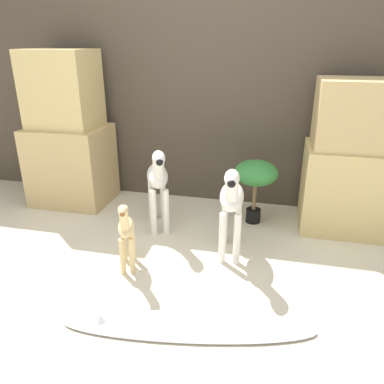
# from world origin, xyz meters

# --- Properties ---
(ground_plane) EXTENTS (14.00, 14.00, 0.00)m
(ground_plane) POSITION_xyz_m (0.00, 0.00, 0.00)
(ground_plane) COLOR beige
(wall_back) EXTENTS (6.40, 0.08, 2.20)m
(wall_back) POSITION_xyz_m (0.00, 1.66, 1.10)
(wall_back) COLOR #473D33
(wall_back) RESTS_ON ground_plane
(rock_pillar_left) EXTENTS (0.70, 0.56, 1.40)m
(rock_pillar_left) POSITION_xyz_m (-1.24, 1.28, 0.64)
(rock_pillar_left) COLOR tan
(rock_pillar_left) RESTS_ON ground_plane
(rock_pillar_right) EXTENTS (0.70, 0.56, 1.21)m
(rock_pillar_right) POSITION_xyz_m (1.24, 1.28, 0.58)
(rock_pillar_right) COLOR #D1B775
(rock_pillar_right) RESTS_ON ground_plane
(zebra_right) EXTENTS (0.20, 0.53, 0.72)m
(zebra_right) POSITION_xyz_m (0.38, 0.61, 0.43)
(zebra_right) COLOR white
(zebra_right) RESTS_ON ground_plane
(zebra_left) EXTENTS (0.32, 0.53, 0.72)m
(zebra_left) POSITION_xyz_m (-0.26, 0.90, 0.43)
(zebra_left) COLOR white
(zebra_left) RESTS_ON ground_plane
(giraffe_figurine) EXTENTS (0.19, 0.35, 0.54)m
(giraffe_figurine) POSITION_xyz_m (-0.28, 0.28, 0.29)
(giraffe_figurine) COLOR #E0C184
(giraffe_figurine) RESTS_ON ground_plane
(potted_palm_front) EXTENTS (0.37, 0.37, 0.55)m
(potted_palm_front) POSITION_xyz_m (0.50, 1.20, 0.42)
(potted_palm_front) COLOR black
(potted_palm_front) RESTS_ON ground_plane
(surfboard) EXTENTS (1.42, 0.48, 0.07)m
(surfboard) POSITION_xyz_m (0.24, -0.20, 0.01)
(surfboard) COLOR silver
(surfboard) RESTS_ON ground_plane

